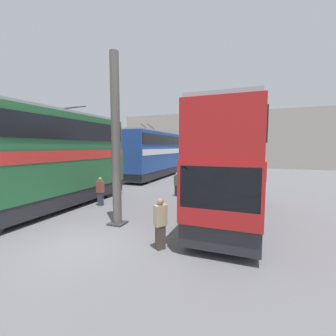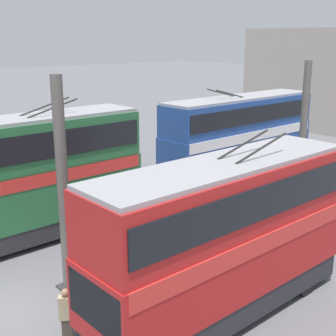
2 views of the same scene
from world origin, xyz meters
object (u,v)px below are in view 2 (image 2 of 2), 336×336
at_px(bus_right_mid, 240,133).
at_px(oil_drum, 254,233).
at_px(person_by_left_row, 67,315).
at_px(person_aisle_midway, 209,224).
at_px(person_by_right_row, 85,225).
at_px(bus_left_far, 224,231).
at_px(bus_right_near, 25,173).

distance_m(bus_right_mid, oil_drum, 9.66).
xyz_separation_m(person_by_left_row, person_aisle_midway, (7.98, 2.06, -0.05)).
relative_size(bus_right_mid, person_by_right_row, 6.68).
bearing_deg(person_by_left_row, bus_left_far, -78.24).
xyz_separation_m(bus_left_far, bus_right_near, (-2.03, 9.34, 0.20)).
distance_m(person_by_left_row, person_aisle_midway, 8.24).
height_order(bus_right_near, bus_right_mid, bus_right_near).
bearing_deg(person_by_right_row, oil_drum, 140.57).
height_order(bus_right_near, oil_drum, bus_right_near).
bearing_deg(person_aisle_midway, person_by_right_row, -9.89).
xyz_separation_m(person_by_left_row, person_by_right_row, (3.99, 5.48, -0.04)).
bearing_deg(person_by_left_row, bus_right_near, 17.67).
distance_m(bus_left_far, bus_right_mid, 15.05).
xyz_separation_m(person_aisle_midway, oil_drum, (1.58, -1.19, -0.45)).
height_order(bus_right_mid, person_aisle_midway, bus_right_mid).
bearing_deg(bus_right_mid, oil_drum, -135.44).
height_order(bus_left_far, person_by_right_row, bus_left_far).
distance_m(bus_right_mid, person_by_left_row, 17.93).
distance_m(bus_left_far, person_by_left_row, 5.17).
xyz_separation_m(person_by_left_row, oil_drum, (9.56, 0.87, -0.50)).
height_order(person_aisle_midway, oil_drum, person_aisle_midway).
bearing_deg(person_aisle_midway, person_by_left_row, 45.20).
bearing_deg(person_by_right_row, person_aisle_midway, 139.63).
distance_m(bus_right_near, person_by_right_row, 3.33).
xyz_separation_m(bus_left_far, person_by_left_row, (-4.40, 1.92, -1.93)).
height_order(bus_left_far, person_aisle_midway, bus_left_far).
distance_m(bus_left_far, bus_right_near, 9.56).
height_order(bus_right_mid, person_by_left_row, bus_right_mid).
bearing_deg(person_by_right_row, bus_left_far, 93.35).
xyz_separation_m(bus_left_far, bus_right_mid, (11.81, 9.34, 0.06)).
height_order(bus_left_far, bus_right_mid, bus_right_mid).
relative_size(bus_right_mid, person_by_left_row, 6.41).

